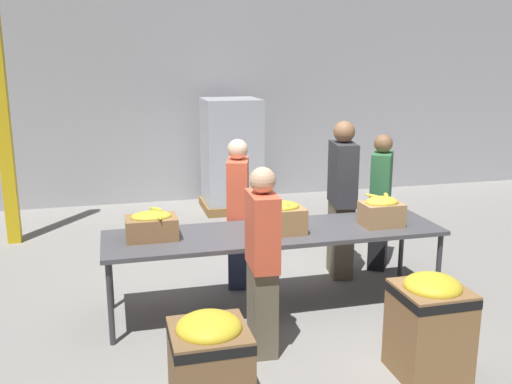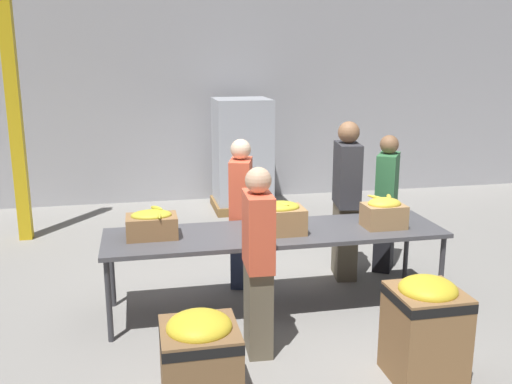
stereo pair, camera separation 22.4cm
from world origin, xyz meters
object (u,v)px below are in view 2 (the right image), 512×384
object	(u,v)px
banana_box_0	(152,224)
donation_bin_1	(425,326)
banana_box_2	(384,212)
volunteer_0	(346,201)
banana_box_1	(280,217)
volunteer_3	(241,214)
volunteer_2	(386,204)
donation_bin_0	(200,357)
volunteer_1	(258,263)
pallet_stack_0	(242,155)
support_pillar	(12,86)
sorting_table	(276,236)

from	to	relation	value
banana_box_0	donation_bin_1	distance (m)	2.48
banana_box_2	volunteer_0	size ratio (longest dim) A/B	0.23
banana_box_1	volunteer_3	xyz separation A→B (m)	(-0.24, 0.71, -0.15)
volunteer_2	volunteer_3	xyz separation A→B (m)	(-1.67, -0.12, 0.01)
volunteer_2	donation_bin_0	distance (m)	3.23
volunteer_1	volunteer_0	bearing A→B (deg)	-38.98
volunteer_2	pallet_stack_0	distance (m)	3.10
donation_bin_1	pallet_stack_0	world-z (taller)	pallet_stack_0
banana_box_1	volunteer_1	distance (m)	0.82
volunteer_1	volunteer_2	bearing A→B (deg)	-46.38
donation_bin_0	support_pillar	distance (m)	4.86
donation_bin_0	banana_box_0	bearing A→B (deg)	99.84
banana_box_0	volunteer_3	xyz separation A→B (m)	(0.92, 0.59, -0.12)
banana_box_0	volunteer_0	world-z (taller)	volunteer_0
banana_box_0	sorting_table	bearing A→B (deg)	-2.92
banana_box_1	banana_box_2	bearing A→B (deg)	-1.46
volunteer_2	donation_bin_1	world-z (taller)	volunteer_2
volunteer_3	pallet_stack_0	world-z (taller)	pallet_stack_0
volunteer_3	donation_bin_1	world-z (taller)	volunteer_3
banana_box_0	donation_bin_1	size ratio (longest dim) A/B	0.56
sorting_table	banana_box_2	world-z (taller)	banana_box_2
volunteer_1	support_pillar	xyz separation A→B (m)	(-2.40, 3.53, 1.23)
banana_box_1	volunteer_2	xyz separation A→B (m)	(1.43, 0.82, -0.16)
banana_box_2	pallet_stack_0	xyz separation A→B (m)	(-0.68, 3.75, -0.06)
volunteer_2	volunteer_1	bearing A→B (deg)	-17.02
volunteer_1	support_pillar	size ratio (longest dim) A/B	0.39
volunteer_0	volunteer_2	world-z (taller)	volunteer_0
donation_bin_0	volunteer_2	bearing A→B (deg)	43.26
banana_box_2	volunteer_1	size ratio (longest dim) A/B	0.25
banana_box_2	donation_bin_0	world-z (taller)	banana_box_2
banana_box_1	donation_bin_1	distance (m)	1.65
pallet_stack_0	volunteer_2	bearing A→B (deg)	-69.27
sorting_table	support_pillar	size ratio (longest dim) A/B	0.79
volunteer_3	volunteer_1	bearing A→B (deg)	10.86
sorting_table	donation_bin_1	bearing A→B (deg)	-61.02
volunteer_2	donation_bin_1	xyz separation A→B (m)	(-0.66, -2.19, -0.33)
support_pillar	donation_bin_1	bearing A→B (deg)	-49.90
volunteer_2	donation_bin_1	size ratio (longest dim) A/B	1.91
volunteer_3	pallet_stack_0	bearing A→B (deg)	-174.93
volunteer_3	sorting_table	bearing A→B (deg)	33.66
banana_box_1	volunteer_3	world-z (taller)	volunteer_3
volunteer_1	support_pillar	world-z (taller)	support_pillar
volunteer_0	donation_bin_0	distance (m)	2.79
banana_box_2	pallet_stack_0	world-z (taller)	pallet_stack_0
volunteer_1	donation_bin_0	xyz separation A→B (m)	(-0.55, -0.66, -0.40)
volunteer_3	support_pillar	xyz separation A→B (m)	(-2.52, 2.10, 1.23)
donation_bin_1	banana_box_2	bearing A→B (deg)	79.53
banana_box_1	volunteer_1	world-z (taller)	volunteer_1
banana_box_2	volunteer_2	world-z (taller)	volunteer_2
volunteer_1	volunteer_2	distance (m)	2.36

